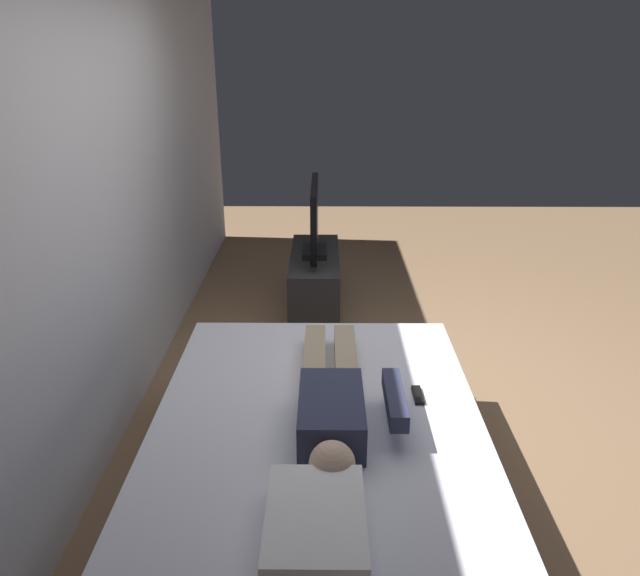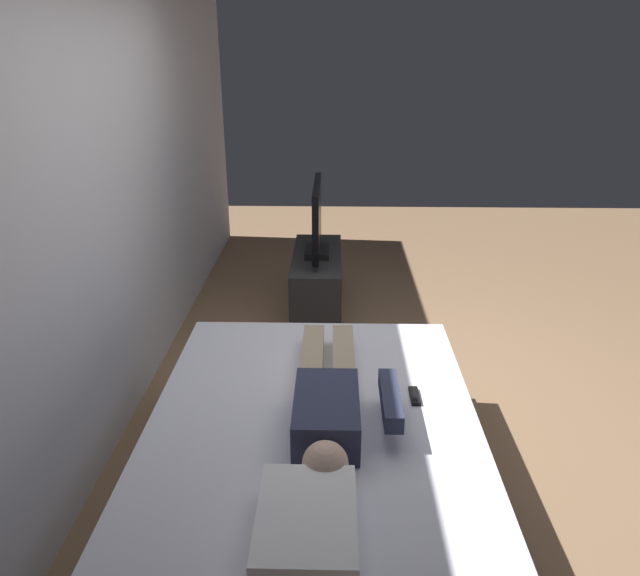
% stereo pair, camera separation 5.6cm
% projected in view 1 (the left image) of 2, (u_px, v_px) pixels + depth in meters
% --- Properties ---
extents(ground_plane, '(10.00, 10.00, 0.00)m').
position_uv_depth(ground_plane, '(400.00, 412.00, 3.69)').
color(ground_plane, '#8C6B4C').
extents(back_wall, '(6.40, 0.10, 2.80)m').
position_uv_depth(back_wall, '(120.00, 173.00, 3.54)').
color(back_wall, silver).
rests_on(back_wall, ground).
extents(bed, '(2.06, 1.58, 0.54)m').
position_uv_depth(bed, '(318.00, 467.00, 2.81)').
color(bed, brown).
rests_on(bed, ground).
extents(pillow, '(0.48, 0.34, 0.12)m').
position_uv_depth(pillow, '(316.00, 525.00, 2.03)').
color(pillow, white).
rests_on(pillow, bed).
extents(person, '(1.26, 0.46, 0.18)m').
position_uv_depth(person, '(334.00, 399.00, 2.70)').
color(person, '#2D334C').
rests_on(person, bed).
extents(remote, '(0.15, 0.04, 0.02)m').
position_uv_depth(remote, '(418.00, 395.00, 2.87)').
color(remote, black).
rests_on(remote, bed).
extents(tv_stand, '(1.10, 0.40, 0.50)m').
position_uv_depth(tv_stand, '(315.00, 282.00, 5.01)').
color(tv_stand, '#2D2D2D').
rests_on(tv_stand, ground).
extents(tv, '(0.88, 0.20, 0.59)m').
position_uv_depth(tv, '(315.00, 221.00, 4.81)').
color(tv, black).
rests_on(tv, tv_stand).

